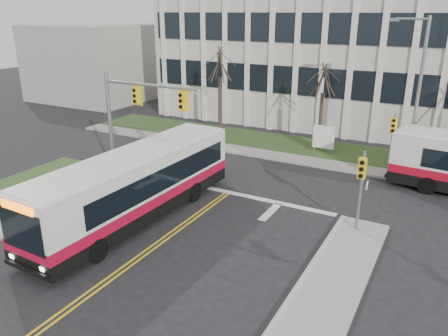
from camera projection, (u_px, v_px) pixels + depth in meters
ground at (131, 263)px, 17.27m from camera, size 120.00×120.00×0.00m
sidewalk_cross at (350, 168)px, 27.53m from camera, size 44.00×1.60×0.14m
building_lawn at (360, 156)px, 29.85m from camera, size 44.00×5.00×0.12m
office_building at (398, 53)px, 37.74m from camera, size 40.00×16.00×12.00m
building_annex at (99, 62)px, 49.10m from camera, size 12.00×12.00×8.00m
mast_arm_signal at (131, 109)px, 24.27m from camera, size 6.11×0.38×6.20m
signal_pole_near at (361, 181)px, 18.86m from camera, size 0.34×0.39×3.80m
signal_pole_far at (393, 135)px, 25.88m from camera, size 0.34×0.39×3.80m
streetlight at (416, 88)px, 25.25m from camera, size 2.15×0.25×9.20m
directory_sign at (324, 137)px, 30.19m from camera, size 1.50×0.12×2.00m
tree_left at (220, 66)px, 32.96m from camera, size 1.80×1.80×7.70m
tree_mid at (324, 81)px, 29.73m from camera, size 1.80×1.80×6.82m
bus_main at (136, 187)px, 20.53m from camera, size 2.98×12.17×3.23m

